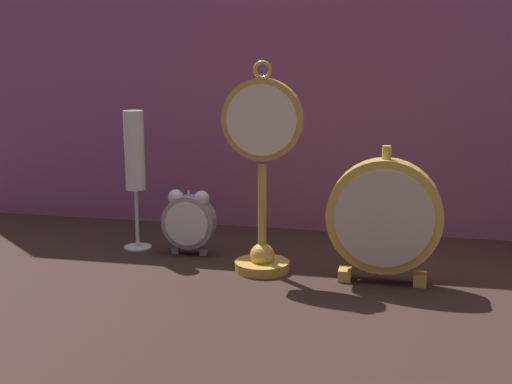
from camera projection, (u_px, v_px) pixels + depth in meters
name	position (u px, v px, depth m)	size (l,w,h in m)	color
ground_plane	(245.00, 279.00, 1.13)	(4.00, 4.00, 0.00)	black
fabric_backdrop_drape	(283.00, 72.00, 1.38)	(1.44, 0.01, 0.63)	#8E4C7F
pocket_watch_on_stand	(262.00, 173.00, 1.14)	(0.13, 0.09, 0.34)	gold
alarm_clock_twin_bell	(189.00, 219.00, 1.25)	(0.09, 0.03, 0.12)	gray
mantel_clock_silver	(384.00, 217.00, 1.09)	(0.18, 0.04, 0.22)	gold
champagne_flute	(135.00, 161.00, 1.27)	(0.05, 0.05, 0.25)	silver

